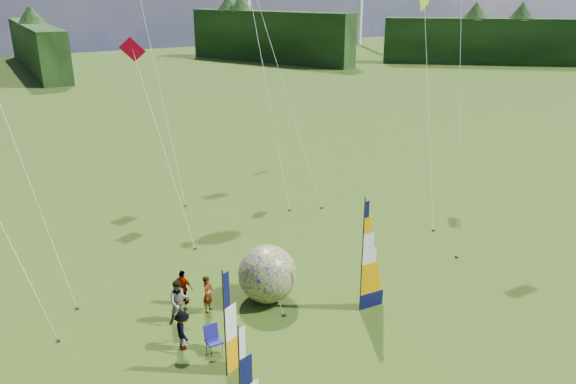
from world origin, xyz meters
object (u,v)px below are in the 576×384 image
side_banner_far (240,376)px  spectator_b (179,302)px  feather_banner_main (362,258)px  bol_inflatable (267,274)px  kite_whale (263,7)px  side_banner_left (225,327)px  spectator_c (183,330)px  camp_chair (214,340)px  spectator_d (183,287)px  spectator_a (208,294)px

side_banner_far → spectator_b: size_ratio=1.76×
feather_banner_main → bol_inflatable: bearing=140.1°
spectator_b → kite_whale: 21.00m
side_banner_left → spectator_c: size_ratio=2.57×
spectator_c → camp_chair: size_ratio=1.49×
bol_inflatable → side_banner_left: bearing=-133.7°
bol_inflatable → side_banner_far: bearing=-124.5°
camp_chair → kite_whale: size_ratio=0.05×
side_banner_far → spectator_d: 7.57m
feather_banner_main → camp_chair: size_ratio=4.70×
camp_chair → bol_inflatable: bearing=32.6°
feather_banner_main → spectator_a: feather_banner_main is taller
feather_banner_main → spectator_d: size_ratio=3.14×
side_banner_far → spectator_c: bearing=76.8°
side_banner_left → bol_inflatable: (3.61, 3.79, -0.74)m
bol_inflatable → kite_whale: size_ratio=0.11×
feather_banner_main → camp_chair: bearing=178.9°
bol_inflatable → kite_whale: bearing=62.7°
feather_banner_main → kite_whale: kite_whale is taller
spectator_b → camp_chair: 2.58m
side_banner_left → kite_whale: size_ratio=0.17×
spectator_a → spectator_c: (-1.80, -1.93, -0.04)m
bol_inflatable → spectator_c: bearing=-160.9°
side_banner_far → spectator_d: size_ratio=2.12×
spectator_c → spectator_d: spectator_d is taller
side_banner_left → side_banner_far: (-0.48, -2.17, -0.34)m
spectator_a → camp_chair: spectator_a is taller
side_banner_left → spectator_d: side_banner_left is taller
bol_inflatable → spectator_b: bearing=176.9°
side_banner_left → spectator_c: bearing=85.1°
feather_banner_main → spectator_a: 6.57m
spectator_d → kite_whale: (10.67, 12.83, 10.85)m
feather_banner_main → side_banner_far: bearing=-152.7°
spectator_a → spectator_b: bearing=146.2°
spectator_c → kite_whale: bearing=-33.4°
bol_inflatable → spectator_a: 2.65m
spectator_a → camp_chair: (-0.88, -2.71, -0.29)m
side_banner_far → camp_chair: side_banner_far is taller
spectator_d → spectator_c: bearing=120.2°
side_banner_far → spectator_a: size_ratio=2.04×
side_banner_far → kite_whale: (11.49, 20.30, 9.97)m
spectator_d → spectator_a: bearing=172.7°
feather_banner_main → kite_whale: bearing=78.0°
spectator_a → spectator_c: 2.64m
side_banner_left → spectator_a: (1.03, 4.20, -1.19)m
camp_chair → spectator_a: bearing=70.9°
spectator_a → side_banner_left: bearing=-146.5°
bol_inflatable → spectator_b: 3.90m
spectator_c → camp_chair: 1.23m
feather_banner_main → bol_inflatable: (-2.96, 2.71, -1.20)m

